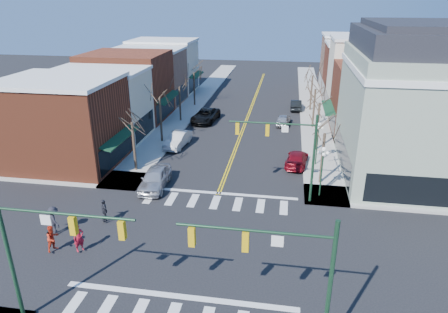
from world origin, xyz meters
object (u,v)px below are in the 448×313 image
at_px(lamppost_corner, 322,163).
at_px(car_left_mid, 178,140).
at_px(car_left_far, 205,116).
at_px(car_right_mid, 283,120).
at_px(victorian_corner, 421,103).
at_px(car_left_near, 155,178).
at_px(pedestrian_dark_a, 104,210).
at_px(pedestrian_dark_b, 54,220).
at_px(car_right_far, 296,105).
at_px(lamppost_midblock, 318,137).
at_px(pedestrian_red_b, 53,238).
at_px(car_right_near, 297,159).
at_px(pedestrian_red_a, 79,238).

distance_m(lamppost_corner, car_left_mid, 17.43).
height_order(car_left_far, car_right_mid, car_left_far).
xyz_separation_m(victorian_corner, car_left_near, (-22.02, -6.50, -5.80)).
xyz_separation_m(lamppost_corner, pedestrian_dark_a, (-15.50, -6.54, -1.96)).
xyz_separation_m(car_left_far, pedestrian_dark_b, (-4.82, -27.35, 0.30)).
bearing_deg(car_right_far, car_right_mid, 77.55).
bearing_deg(lamppost_midblock, car_left_mid, 168.55).
xyz_separation_m(pedestrian_red_b, pedestrian_dark_b, (-1.05, 1.94, 0.08)).
bearing_deg(car_left_mid, car_right_far, 59.69).
height_order(car_left_far, car_right_near, car_left_far).
bearing_deg(pedestrian_dark_a, car_left_near, 126.29).
bearing_deg(car_right_mid, pedestrian_red_b, 72.33).
relative_size(victorian_corner, lamppost_corner, 3.29).
relative_size(car_right_near, pedestrian_red_b, 2.64).
bearing_deg(car_right_far, pedestrian_red_b, 67.00).
bearing_deg(pedestrian_red_b, pedestrian_dark_a, -0.50).
bearing_deg(pedestrian_dark_a, pedestrian_dark_b, -91.60).
xyz_separation_m(car_right_far, pedestrian_dark_a, (-13.70, -33.22, 0.29)).
height_order(lamppost_midblock, car_left_mid, lamppost_midblock).
xyz_separation_m(lamppost_corner, pedestrian_red_b, (-17.15, -10.42, -1.93)).
relative_size(lamppost_midblock, car_left_near, 0.86).
distance_m(car_left_mid, car_right_near, 13.08).
xyz_separation_m(victorian_corner, car_right_mid, (-11.70, 13.11, -5.98)).
relative_size(lamppost_midblock, pedestrian_dark_b, 2.24).
bearing_deg(pedestrian_dark_a, lamppost_midblock, 92.74).
relative_size(lamppost_corner, car_right_far, 1.00).
bearing_deg(car_left_far, car_right_mid, 7.23).
relative_size(car_right_far, pedestrian_red_b, 2.46).
xyz_separation_m(lamppost_corner, car_right_mid, (-3.40, 19.11, -2.29)).
bearing_deg(car_left_far, car_right_far, 39.87).
distance_m(victorian_corner, car_right_far, 23.77).
distance_m(victorian_corner, car_right_mid, 18.57).
xyz_separation_m(car_right_mid, car_right_far, (1.60, 7.57, 0.04)).
distance_m(lamppost_corner, car_right_near, 6.91).
bearing_deg(pedestrian_red_a, lamppost_midblock, -4.33).
bearing_deg(car_left_mid, car_left_far, 89.30).
relative_size(car_right_far, pedestrian_dark_a, 2.55).
relative_size(lamppost_corner, pedestrian_red_a, 2.32).
xyz_separation_m(car_right_far, pedestrian_dark_b, (-16.40, -35.16, 0.40)).
height_order(lamppost_corner, car_right_near, lamppost_corner).
relative_size(car_left_far, pedestrian_red_a, 3.13).
bearing_deg(pedestrian_dark_b, car_left_near, -80.34).
distance_m(car_right_mid, pedestrian_dark_b, 31.31).
bearing_deg(car_left_near, pedestrian_red_a, -103.04).
height_order(car_right_mid, pedestrian_dark_a, pedestrian_dark_a).
bearing_deg(lamppost_corner, pedestrian_dark_a, -157.14).
height_order(lamppost_corner, pedestrian_dark_a, lamppost_corner).
xyz_separation_m(car_left_mid, car_right_far, (12.69, 17.25, -0.07)).
relative_size(car_left_near, pedestrian_red_a, 2.69).
distance_m(car_left_far, car_right_near, 17.12).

